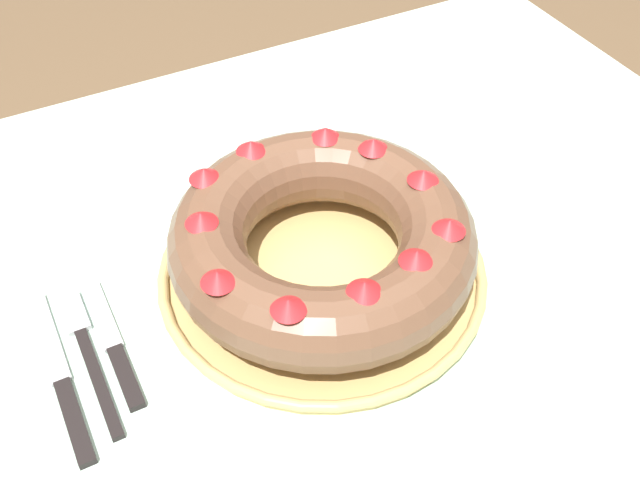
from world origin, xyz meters
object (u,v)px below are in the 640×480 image
Objects in this scene: bundt_cake at (320,239)px; cake_knife at (115,351)px; serving_dish at (320,273)px; fork at (87,351)px; serving_knife at (63,385)px.

bundt_cake is 0.24m from cake_knife.
fork is at bearing 175.56° from serving_dish.
bundt_cake reaches higher than serving_knife.
fork is (-0.25, 0.02, -0.06)m from bundt_cake.
serving_dish is at bearing 5.65° from serving_knife.
bundt_cake is at bearing -7.95° from cake_knife.
serving_dish reaches higher than serving_knife.
fork is 0.04m from serving_knife.
serving_knife is (-0.29, -0.01, -0.06)m from bundt_cake.
bundt_cake is at bearing -176.06° from serving_dish.
bundt_cake is 0.29m from serving_knife.
serving_dish reaches higher than cake_knife.
fork is 0.03m from cake_knife.
bundt_cake is 1.48× the size of serving_knife.
serving_knife is (-0.29, -0.01, -0.01)m from serving_dish.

